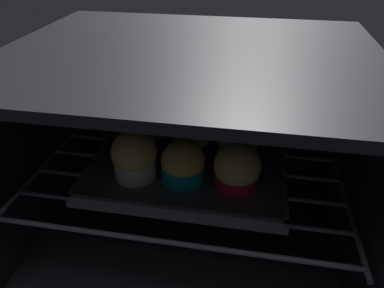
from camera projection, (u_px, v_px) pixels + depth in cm
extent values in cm
cube|color=black|center=(190.00, 221.00, 73.80)|extent=(59.00, 47.00, 1.50)
cube|color=black|center=(190.00, 55.00, 54.90)|extent=(59.00, 47.00, 1.50)
cube|color=black|center=(207.00, 98.00, 83.31)|extent=(59.00, 1.50, 34.00)
cube|color=black|center=(44.00, 136.00, 68.61)|extent=(1.50, 47.00, 34.00)
cube|color=black|center=(356.00, 166.00, 60.08)|extent=(1.50, 47.00, 34.00)
cylinder|color=#51515B|center=(166.00, 242.00, 50.33)|extent=(54.00, 0.80, 0.80)
cylinder|color=#51515B|center=(176.00, 212.00, 55.60)|extent=(54.00, 0.80, 0.80)
cylinder|color=#51515B|center=(184.00, 187.00, 60.88)|extent=(54.00, 0.80, 0.80)
cylinder|color=#51515B|center=(190.00, 165.00, 66.16)|extent=(54.00, 0.80, 0.80)
cylinder|color=#51515B|center=(196.00, 147.00, 71.44)|extent=(54.00, 0.80, 0.80)
cylinder|color=#51515B|center=(201.00, 132.00, 76.71)|extent=(54.00, 0.80, 0.80)
cylinder|color=#51515B|center=(205.00, 118.00, 81.99)|extent=(54.00, 0.80, 0.80)
cylinder|color=#51515B|center=(56.00, 151.00, 70.16)|extent=(0.80, 42.00, 0.80)
cylinder|color=#51515B|center=(341.00, 181.00, 62.15)|extent=(0.80, 42.00, 0.80)
cube|color=#4C4C51|center=(192.00, 155.00, 67.25)|extent=(34.09, 34.09, 1.20)
cube|color=#4C4C51|center=(172.00, 210.00, 52.79)|extent=(34.09, 0.80, 1.00)
cube|color=#4C4C51|center=(205.00, 111.00, 80.53)|extent=(34.09, 0.80, 1.00)
cube|color=#4C4C51|center=(108.00, 142.00, 69.13)|extent=(0.80, 34.09, 1.00)
cube|color=#4C4C51|center=(282.00, 159.00, 64.19)|extent=(0.80, 34.09, 1.00)
cylinder|color=silver|center=(135.00, 167.00, 60.16)|extent=(7.09, 7.09, 3.21)
sphere|color=#DBBC60|center=(134.00, 152.00, 58.53)|extent=(7.66, 7.66, 7.66)
sphere|color=#28702D|center=(135.00, 135.00, 57.53)|extent=(1.96, 1.96, 1.96)
cylinder|color=#0C8C84|center=(184.00, 172.00, 59.09)|extent=(7.09, 7.09, 3.21)
sphere|color=gold|center=(184.00, 161.00, 57.90)|extent=(7.25, 7.25, 7.25)
cylinder|color=red|center=(236.00, 177.00, 57.87)|extent=(7.09, 7.09, 3.21)
sphere|color=#DBBC60|center=(237.00, 166.00, 56.66)|extent=(7.67, 7.67, 7.67)
cylinder|color=#1928B7|center=(147.00, 141.00, 67.27)|extent=(7.09, 7.09, 3.21)
sphere|color=gold|center=(147.00, 130.00, 65.90)|extent=(7.23, 7.23, 7.23)
cylinder|color=#1928B7|center=(193.00, 147.00, 65.74)|extent=(7.09, 7.09, 3.21)
sphere|color=#E0CC7A|center=(193.00, 133.00, 64.15)|extent=(7.25, 7.25, 7.25)
cylinder|color=silver|center=(237.00, 150.00, 64.74)|extent=(7.09, 7.09, 3.21)
sphere|color=#E0CC7A|center=(238.00, 139.00, 63.43)|extent=(7.54, 7.54, 7.54)
sphere|color=#19511E|center=(235.00, 122.00, 62.41)|extent=(2.02, 2.02, 2.02)
cylinder|color=#1928B7|center=(159.00, 121.00, 74.31)|extent=(7.09, 7.09, 3.21)
sphere|color=#E0CC7A|center=(158.00, 110.00, 72.93)|extent=(6.86, 6.86, 6.86)
cylinder|color=#7A238C|center=(200.00, 124.00, 73.10)|extent=(7.09, 7.09, 3.21)
sphere|color=gold|center=(200.00, 114.00, 71.88)|extent=(7.43, 7.43, 7.43)
cylinder|color=#0C8C84|center=(242.00, 127.00, 71.84)|extent=(7.09, 7.09, 3.21)
sphere|color=#E0CC7A|center=(243.00, 116.00, 70.38)|extent=(7.28, 7.28, 7.28)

